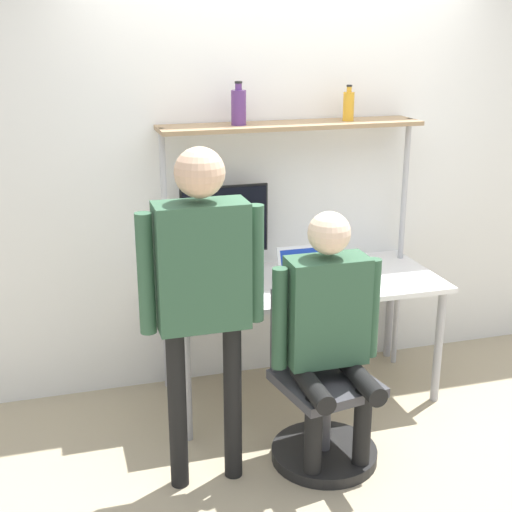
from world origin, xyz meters
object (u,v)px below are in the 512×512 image
at_px(bottle_amber, 349,106).
at_px(bottle_purple, 239,107).
at_px(monitor, 225,224).
at_px(office_chair, 321,408).
at_px(person_seated, 329,321).
at_px(person_standing, 202,278).
at_px(laptop, 305,279).
at_px(cell_phone, 349,288).

bearing_deg(bottle_amber, bottle_purple, 180.00).
bearing_deg(monitor, bottle_purple, -23.28).
bearing_deg(bottle_purple, bottle_amber, 0.00).
height_order(office_chair, bottle_purple, bottle_purple).
height_order(person_seated, bottle_amber, bottle_amber).
relative_size(monitor, person_seated, 0.40).
bearing_deg(monitor, person_standing, -109.73).
xyz_separation_m(office_chair, bottle_purple, (-0.20, 0.89, 1.47)).
xyz_separation_m(monitor, laptop, (0.36, -0.42, -0.24)).
relative_size(office_chair, person_seated, 0.68).
relative_size(laptop, person_standing, 0.17).
xyz_separation_m(person_seated, bottle_amber, (0.47, 0.94, 0.94)).
height_order(person_standing, bottle_purple, bottle_purple).
height_order(office_chair, bottle_amber, bottle_amber).
bearing_deg(office_chair, bottle_amber, 61.84).
relative_size(office_chair, bottle_purple, 3.76).
bearing_deg(cell_phone, laptop, 168.02).
xyz_separation_m(office_chair, bottle_amber, (0.48, 0.89, 1.46)).
bearing_deg(laptop, person_seated, -97.39).
distance_m(cell_phone, office_chair, 0.73).
relative_size(office_chair, bottle_amber, 4.38).
bearing_deg(bottle_amber, office_chair, -118.16).
xyz_separation_m(office_chair, person_standing, (-0.63, -0.04, 0.80)).
height_order(monitor, bottle_amber, bottle_amber).
distance_m(cell_phone, person_seated, 0.59).
bearing_deg(bottle_purple, monitor, 156.72).
distance_m(monitor, bottle_purple, 0.70).
relative_size(monitor, cell_phone, 3.62).
bearing_deg(person_standing, cell_phone, 27.02).
distance_m(laptop, cell_phone, 0.27).
distance_m(cell_phone, person_standing, 1.13).
relative_size(laptop, office_chair, 0.31).
xyz_separation_m(monitor, office_chair, (0.28, -0.92, -0.78)).
relative_size(person_seated, person_standing, 0.79).
xyz_separation_m(monitor, person_seated, (0.29, -0.97, -0.26)).
bearing_deg(bottle_purple, cell_phone, -39.84).
bearing_deg(monitor, cell_phone, -37.96).
distance_m(person_seated, bottle_purple, 1.36).
height_order(bottle_amber, bottle_purple, bottle_purple).
bearing_deg(cell_phone, person_standing, -152.98).
relative_size(office_chair, person_standing, 0.54).
distance_m(laptop, office_chair, 0.74).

